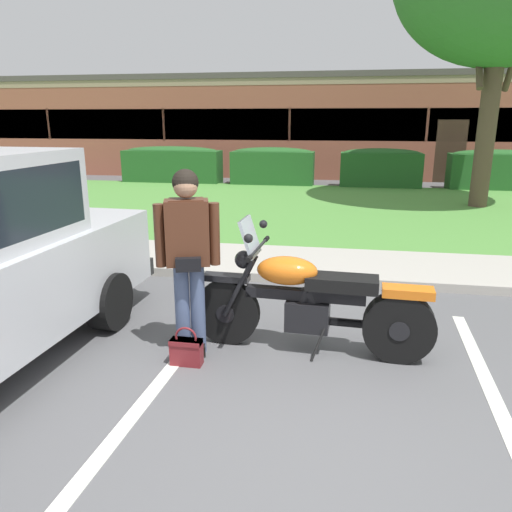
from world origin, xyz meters
The scene contains 14 objects.
ground_plane centered at (0.00, 0.00, 0.00)m, with size 140.00×140.00×0.00m, color #565659.
curb_strip centered at (0.00, 3.29, 0.06)m, with size 60.00×0.20×0.12m, color #ADA89E.
concrete_walk centered at (0.00, 4.14, 0.04)m, with size 60.00×1.50×0.08m, color #ADA89E.
grass_lawn centered at (0.00, 8.90, 0.03)m, with size 60.00×8.04×0.06m, color #518E3D.
stall_stripe_0 centered at (-1.21, 0.20, 0.00)m, with size 0.12×4.40×0.01m, color silver.
stall_stripe_1 centered at (1.46, 0.20, 0.00)m, with size 0.12×4.40×0.01m, color silver.
motorcycle centered at (0.07, 1.28, 0.49)m, with size 2.24×0.82×1.26m.
rider_person centered at (-1.10, 1.07, 0.99)m, with size 0.55×0.37×1.70m.
handbag centered at (-1.06, 0.82, 0.14)m, with size 0.28×0.13×0.36m.
hedge_left centered at (-5.51, 13.08, 0.65)m, with size 3.31×0.90×1.24m.
hedge_center_left centered at (-2.08, 13.08, 0.65)m, with size 2.68×0.90×1.24m.
hedge_center_right centered at (1.36, 13.08, 0.65)m, with size 2.49×0.90×1.24m.
hedge_right centered at (4.80, 13.08, 0.65)m, with size 2.78×0.90×1.24m.
brick_building centered at (-1.75, 19.07, 1.86)m, with size 27.92×8.39×3.71m.
Camera 1 is at (0.24, -2.94, 2.11)m, focal length 34.26 mm.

